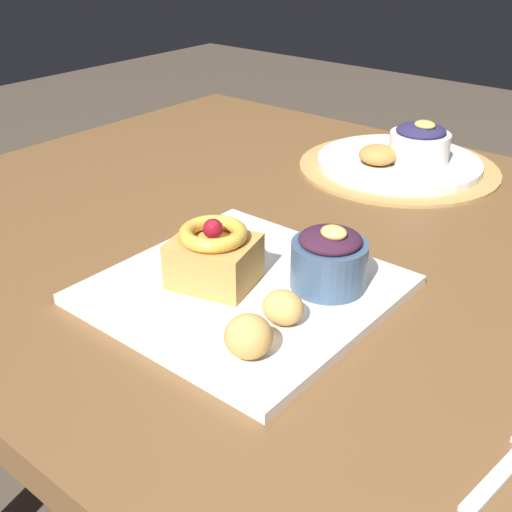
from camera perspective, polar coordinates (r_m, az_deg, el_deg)
The scene contains 10 objects.
dining_table at distance 0.87m, azimuth 7.16°, elevation -4.56°, with size 1.29×0.93×0.73m.
woven_placemat at distance 1.09m, azimuth 12.60°, elevation 7.77°, with size 0.33×0.33×0.01m, color #AD894C.
front_plate at distance 0.70m, azimuth -1.04°, elevation -3.04°, with size 0.29×0.29×0.01m, color white.
cake_slice at distance 0.69m, azimuth -3.79°, elevation 0.07°, with size 0.10×0.10×0.08m.
berry_ramekin at distance 0.69m, azimuth 6.57°, elevation -0.27°, with size 0.08×0.08×0.08m.
fritter_front at distance 0.63m, azimuth 2.44°, elevation -4.62°, with size 0.04×0.04×0.03m, color tan.
fritter_middle at distance 0.58m, azimuth -0.68°, elevation -7.20°, with size 0.05×0.05×0.04m, color tan.
back_plate at distance 1.08m, azimuth 12.65°, elevation 8.19°, with size 0.27×0.27×0.01m, color white.
back_ramekin at distance 1.07m, azimuth 14.45°, elevation 9.78°, with size 0.10×0.10×0.07m.
back_pastry at distance 1.05m, azimuth 10.85°, elevation 8.89°, with size 0.06×0.06×0.03m, color #B77F3D.
Camera 1 is at (0.38, -0.63, 1.10)m, focal length 44.67 mm.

